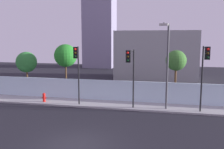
{
  "coord_description": "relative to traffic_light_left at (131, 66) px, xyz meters",
  "views": [
    {
      "loc": [
        4.63,
        -11.9,
        5.71
      ],
      "look_at": [
        0.6,
        6.5,
        2.93
      ],
      "focal_mm": 40.03,
      "sensor_mm": 36.0,
      "label": 1
    }
  ],
  "objects": [
    {
      "name": "street_lamp_curbside",
      "position": [
        2.68,
        0.66,
        0.51
      ],
      "size": [
        0.74,
        1.87,
        6.62
      ],
      "color": "#4C4C51",
      "rests_on": "sidewalk"
    },
    {
      "name": "ground_plane",
      "position": [
        -1.99,
        -6.85,
        -3.55
      ],
      "size": [
        80.0,
        80.0,
        0.0
      ],
      "primitive_type": "plane",
      "color": "black"
    },
    {
      "name": "fire_hydrant",
      "position": [
        -7.76,
        0.83,
        -2.98
      ],
      "size": [
        0.44,
        0.26,
        0.79
      ],
      "color": "red",
      "rests_on": "sidewalk"
    },
    {
      "name": "roadside_tree_midright",
      "position": [
        3.48,
        3.91,
        0.14
      ],
      "size": [
        1.82,
        1.82,
        4.64
      ],
      "color": "brown",
      "rests_on": "ground"
    },
    {
      "name": "perimeter_wall",
      "position": [
        -1.99,
        2.64,
        -2.5
      ],
      "size": [
        36.0,
        0.18,
        1.8
      ],
      "primitive_type": "cube",
      "color": "silver",
      "rests_on": "sidewalk"
    },
    {
      "name": "low_building_distant",
      "position": [
        1.22,
        16.64,
        -0.23
      ],
      "size": [
        10.97,
        6.0,
        6.65
      ],
      "primitive_type": "cube",
      "color": "#9E9E9E",
      "rests_on": "ground"
    },
    {
      "name": "traffic_light_right",
      "position": [
        -4.4,
        0.21,
        0.12
      ],
      "size": [
        0.36,
        1.17,
        4.85
      ],
      "color": "black",
      "rests_on": "sidewalk"
    },
    {
      "name": "sidewalk",
      "position": [
        -1.99,
        1.35,
        -3.48
      ],
      "size": [
        36.0,
        2.4,
        0.15
      ],
      "primitive_type": "cube",
      "color": "#A4A4A4",
      "rests_on": "ground"
    },
    {
      "name": "traffic_light_center",
      "position": [
        5.34,
        0.05,
        0.2
      ],
      "size": [
        0.36,
        1.48,
        4.96
      ],
      "color": "black",
      "rests_on": "sidewalk"
    },
    {
      "name": "roadside_tree_leftmost",
      "position": [
        -11.18,
        3.91,
        -0.29
      ],
      "size": [
        2.08,
        2.08,
        4.32
      ],
      "color": "brown",
      "rests_on": "ground"
    },
    {
      "name": "traffic_light_left",
      "position": [
        0.0,
        0.0,
        0.0
      ],
      "size": [
        0.48,
        1.54,
        4.65
      ],
      "color": "black",
      "rests_on": "sidewalk"
    },
    {
      "name": "roadside_tree_midleft",
      "position": [
        -6.94,
        3.91,
        0.43
      ],
      "size": [
        2.21,
        2.21,
        5.11
      ],
      "color": "brown",
      "rests_on": "ground"
    }
  ]
}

